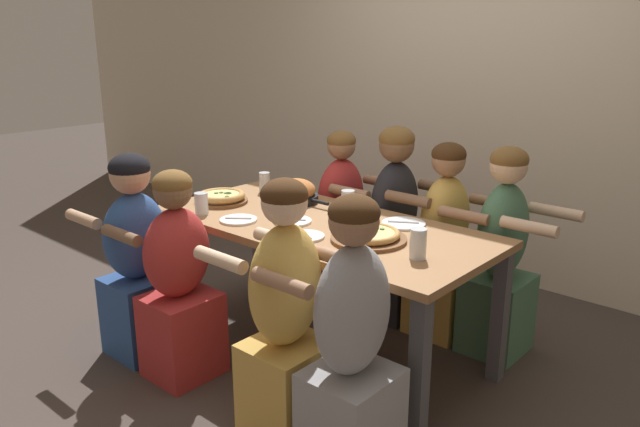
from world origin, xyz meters
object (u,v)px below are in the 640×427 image
empty_plate_d (305,236)px  skillet_bowl (296,193)px  diner_near_midleft (179,285)px  diner_far_right (501,261)px  pizza_board_main (369,236)px  empty_plate_c (292,221)px  pizza_board_second (221,197)px  drinking_glass_b (418,246)px  diner_far_midleft (341,224)px  drinking_glass_e (348,202)px  drinking_glass_d (265,183)px  diner_near_midright (286,323)px  diner_near_right (351,351)px  diner_near_left (137,263)px  empty_plate_a (403,224)px  drinking_glass_a (202,205)px  empty_plate_b (239,220)px  diner_far_midright (444,249)px  diner_far_center (394,230)px  drinking_glass_c (359,212)px

empty_plate_d → skillet_bowl: bearing=137.6°
diner_near_midleft → diner_far_right: diner_far_right is taller
pizza_board_main → empty_plate_c: size_ratio=1.80×
skillet_bowl → pizza_board_second: bearing=-137.4°
drinking_glass_b → diner_far_right: 0.81m
drinking_glass_b → diner_far_midleft: size_ratio=0.12×
empty_plate_c → diner_far_right: diner_far_right is taller
drinking_glass_e → diner_far_midleft: size_ratio=0.12×
empty_plate_c → empty_plate_d: 0.26m
drinking_glass_d → diner_near_midright: (1.06, -0.90, -0.27)m
empty_plate_d → diner_near_right: 0.78m
diner_near_left → diner_near_midleft: (0.36, 0.00, -0.03)m
diner_far_midleft → empty_plate_a: bearing=62.2°
drinking_glass_e → diner_near_midright: diner_near_midright is taller
drinking_glass_a → diner_near_midleft: diner_near_midleft is taller
drinking_glass_e → diner_near_midleft: bearing=-113.1°
empty_plate_c → drinking_glass_e: 0.35m
diner_far_midleft → diner_near_midleft: (0.02, -1.30, -0.01)m
empty_plate_b → diner_far_midright: 1.19m
empty_plate_c → diner_near_midright: bearing=-48.6°
pizza_board_main → diner_far_center: bearing=115.5°
drinking_glass_c → diner_near_midleft: bearing=-125.0°
drinking_glass_c → drinking_glass_e: (-0.16, 0.11, 0.00)m
diner_far_midright → skillet_bowl: bearing=-59.7°
pizza_board_main → pizza_board_second: bearing=-179.0°
skillet_bowl → empty_plate_a: bearing=3.8°
diner_near_midright → drinking_glass_a: bearing=70.8°
empty_plate_a → empty_plate_c: size_ratio=1.12×
drinking_glass_b → diner_near_left: (-1.41, -0.53, -0.28)m
empty_plate_d → empty_plate_c: bearing=147.9°
drinking_glass_b → diner_far_midleft: 1.34m
pizza_board_main → empty_plate_c: pizza_board_main is taller
pizza_board_second → drinking_glass_e: 0.77m
drinking_glass_d → diner_far_right: size_ratio=0.11×
empty_plate_d → diner_near_right: size_ratio=0.16×
drinking_glass_a → drinking_glass_e: (0.59, 0.55, 0.01)m
pizza_board_main → drinking_glass_d: bearing=163.2°
drinking_glass_a → diner_near_right: 1.39m
empty_plate_b → drinking_glass_d: bearing=123.2°
empty_plate_c → empty_plate_d: same height
drinking_glass_e → diner_far_center: (0.03, 0.42, -0.26)m
pizza_board_main → drinking_glass_d: drinking_glass_d is taller
drinking_glass_c → diner_far_right: size_ratio=0.12×
drinking_glass_c → diner_near_left: 1.22m
empty_plate_a → diner_far_right: (0.38, 0.39, -0.22)m
drinking_glass_b → diner_far_right: diner_far_right is taller
drinking_glass_b → diner_far_midleft: (-1.07, 0.76, -0.30)m
pizza_board_second → drinking_glass_e: bearing=24.5°
pizza_board_second → empty_plate_c: (0.58, -0.01, -0.03)m
drinking_glass_c → drinking_glass_d: bearing=171.1°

